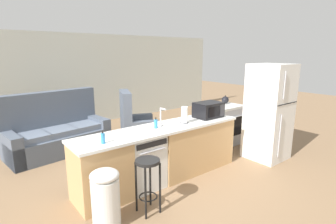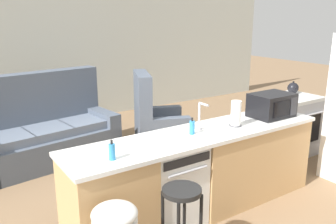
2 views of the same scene
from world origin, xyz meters
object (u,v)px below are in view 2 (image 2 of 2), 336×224
Objects in this scene: paper_towel_roll at (236,114)px; couch at (43,134)px; bar_stool at (182,211)px; soap_bottle at (192,127)px; stove_range at (290,125)px; kettle at (293,88)px; dish_soap_bottle at (112,152)px; microwave at (272,105)px; armchair at (155,124)px; dishwasher at (169,184)px.

couch reaches higher than paper_towel_roll.
paper_towel_roll is 0.38× the size of bar_stool.
soap_bottle is at bearing 175.37° from paper_towel_roll.
stove_range is at bearing 18.43° from paper_towel_roll.
kettle is at bearing 37.71° from stove_range.
paper_towel_roll is at bearing 27.37° from bar_stool.
stove_range is 3.39m from dish_soap_bottle.
microwave reaches higher than kettle.
kettle is at bearing 27.64° from microwave.
bar_stool is (0.36, -0.50, -0.44)m from dish_soap_bottle.
couch reaches higher than microwave.
armchair is at bearing 50.58° from dish_soap_bottle.
dish_soap_bottle is 0.24× the size of bar_stool.
paper_towel_roll is 2.91m from couch.
armchair is at bearing 141.96° from kettle.
soap_bottle is 0.08× the size of couch.
dish_soap_bottle is at bearing -176.12° from paper_towel_roll.
bar_stool is at bearing -156.88° from kettle.
dishwasher is 2.91m from kettle.
paper_towel_roll reaches higher than kettle.
armchair is at bearing 61.62° from dishwasher.
dishwasher is 2.27m from armchair.
stove_range is 0.58m from kettle.
kettle is at bearing -38.04° from armchair.
kettle is 3.38m from bar_stool.
stove_range is at bearing -142.29° from kettle.
microwave is at bearing -154.06° from stove_range.
soap_bottle is (-2.32, -0.54, 0.52)m from stove_range.
stove_range is 1.39m from microwave.
couch is 1.73m from armchair.
paper_towel_roll reaches higher than bar_stool.
microwave reaches higher than dishwasher.
armchair is at bearing -13.56° from couch.
stove_range is at bearing 22.14° from bar_stool.
dishwasher is at bearing -166.22° from kettle.
bar_stool is at bearing -116.15° from dishwasher.
soap_bottle is at bearing 8.83° from dish_soap_bottle.
couch is (-2.07, 2.41, -0.65)m from microwave.
bar_stool is at bearing -132.69° from soap_bottle.
microwave is 1.47m from kettle.
couch reaches higher than dish_soap_bottle.
dishwasher is at bearing -177.79° from soap_bottle.
stove_range is 4.39× the size of kettle.
stove_range reaches higher than bar_stool.
stove_range is 5.11× the size of dish_soap_bottle.
armchair is (-1.69, 1.32, -0.64)m from kettle.
soap_bottle is (-1.19, 0.01, -0.07)m from microwave.
dish_soap_bottle is 0.86× the size of kettle.
microwave reaches higher than bar_stool.
armchair is (1.39, 2.64, -0.19)m from bar_stool.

